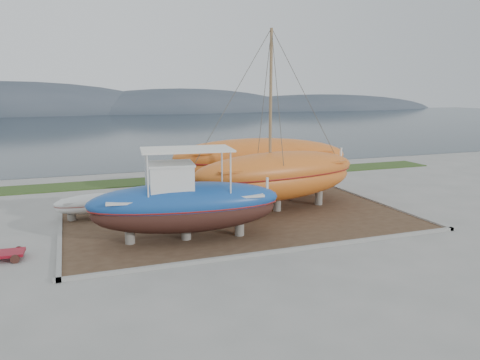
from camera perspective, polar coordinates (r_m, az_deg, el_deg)
name	(u,v)px	position (r m, az deg, el deg)	size (l,w,h in m)	color
ground	(265,238)	(22.23, 3.13, -7.05)	(140.00, 140.00, 0.00)	gray
dirt_patch	(237,216)	(25.78, -0.41, -4.40)	(18.00, 12.00, 0.06)	#422D1E
curb_frame	(237,215)	(25.77, -0.41, -4.31)	(18.60, 12.60, 0.15)	gray
grass_strip	(186,179)	(36.53, -6.57, 0.16)	(44.00, 3.00, 0.08)	#284219
sea	(115,127)	(90.03, -14.96, 6.30)	(260.00, 100.00, 0.04)	black
mountain_ridge	(96,113)	(144.78, -17.11, 7.85)	(200.00, 36.00, 20.00)	#333D49
blue_caique	(185,195)	(21.39, -6.68, -1.80)	(8.79, 2.75, 4.23)	#184998
white_dinghy	(95,206)	(26.40, -17.29, -3.06)	(4.19, 1.57, 1.26)	silver
orange_sailboat	(278,123)	(26.02, 4.70, 6.95)	(10.33, 3.05, 9.99)	#CE641F
orange_bare_hull	(260,168)	(30.03, 2.47, 1.44)	(11.16, 3.35, 3.66)	#CE641F
red_trailer	(4,256)	(21.68, -26.84, -8.29)	(2.36, 1.18, 0.33)	maroon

